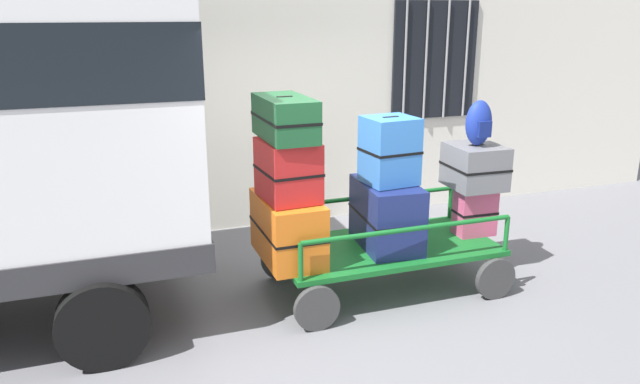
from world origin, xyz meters
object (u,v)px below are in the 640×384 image
object	(u,v)px
suitcase_left_middle	(288,170)
suitcase_center_bottom	(475,212)
luggage_cart	(385,253)
backpack	(479,123)
suitcase_left_bottom	(288,228)
suitcase_left_top	(285,118)
suitcase_midleft_middle	(390,150)
suitcase_center_middle	(475,166)
suitcase_midleft_bottom	(386,214)

from	to	relation	value
suitcase_left_middle	suitcase_center_bottom	bearing A→B (deg)	0.06
luggage_cart	backpack	bearing A→B (deg)	-0.62
suitcase_left_bottom	suitcase_left_top	distance (m)	1.00
suitcase_center_bottom	suitcase_left_top	bearing A→B (deg)	178.14
suitcase_midleft_middle	suitcase_center_middle	world-z (taller)	suitcase_midleft_middle
suitcase_midleft_middle	suitcase_center_bottom	world-z (taller)	suitcase_midleft_middle
luggage_cart	suitcase_left_top	size ratio (longest dim) A/B	2.73
suitcase_midleft_middle	luggage_cart	bearing A→B (deg)	90.00
luggage_cart	suitcase_center_bottom	size ratio (longest dim) A/B	4.56
suitcase_midleft_bottom	suitcase_left_top	bearing A→B (deg)	177.07
suitcase_left_top	suitcase_center_bottom	world-z (taller)	suitcase_left_top
suitcase_left_middle	suitcase_midleft_middle	xyz separation A→B (m)	(0.97, -0.00, 0.10)
suitcase_left_bottom	backpack	distance (m)	2.11
suitcase_left_middle	suitcase_midleft_middle	size ratio (longest dim) A/B	1.00
suitcase_left_middle	suitcase_left_top	size ratio (longest dim) A/B	0.78
suitcase_center_middle	backpack	bearing A→B (deg)	-114.58
luggage_cart	suitcase_left_bottom	bearing A→B (deg)	179.75
suitcase_left_top	backpack	world-z (taller)	suitcase_left_top
suitcase_midleft_bottom	suitcase_center_middle	xyz separation A→B (m)	(0.97, 0.05, 0.38)
suitcase_center_bottom	suitcase_center_middle	size ratio (longest dim) A/B	0.83
suitcase_midleft_middle	backpack	bearing A→B (deg)	1.38
luggage_cart	suitcase_midleft_middle	world-z (taller)	suitcase_midleft_middle
suitcase_left_middle	suitcase_center_middle	distance (m)	1.96
suitcase_left_middle	suitcase_center_middle	xyz separation A→B (m)	(1.95, 0.06, -0.15)
suitcase_center_middle	backpack	distance (m)	0.44
luggage_cart	suitcase_center_middle	xyz separation A→B (m)	(0.97, 0.03, 0.78)
suitcase_left_bottom	suitcase_left_middle	bearing A→B (deg)	-90.00
suitcase_left_top	suitcase_midleft_middle	xyz separation A→B (m)	(0.97, -0.07, -0.35)
luggage_cart	suitcase_left_middle	xyz separation A→B (m)	(-0.97, -0.03, 0.92)
backpack	suitcase_center_middle	bearing A→B (deg)	65.42
luggage_cart	suitcase_midleft_bottom	size ratio (longest dim) A/B	2.54
suitcase_midleft_middle	suitcase_center_bottom	bearing A→B (deg)	0.35
suitcase_center_bottom	suitcase_center_middle	xyz separation A→B (m)	(0.00, 0.06, 0.46)
suitcase_left_middle	suitcase_center_bottom	xyz separation A→B (m)	(1.95, 0.00, -0.60)
suitcase_left_bottom	luggage_cart	bearing A→B (deg)	-0.25
suitcase_midleft_middle	suitcase_center_middle	xyz separation A→B (m)	(0.97, 0.07, -0.25)
suitcase_center_bottom	suitcase_midleft_middle	bearing A→B (deg)	-179.65
luggage_cart	suitcase_left_bottom	xyz separation A→B (m)	(-0.97, 0.00, 0.37)
suitcase_left_bottom	suitcase_center_middle	distance (m)	1.99
suitcase_left_top	suitcase_midleft_middle	world-z (taller)	suitcase_left_top
suitcase_midleft_middle	suitcase_center_bottom	size ratio (longest dim) A/B	1.30
backpack	suitcase_left_middle	bearing A→B (deg)	-179.43
suitcase_left_bottom	suitcase_midleft_bottom	distance (m)	0.98
suitcase_left_middle	suitcase_midleft_bottom	bearing A→B (deg)	0.91
suitcase_center_middle	suitcase_left_middle	bearing A→B (deg)	-178.18
luggage_cart	suitcase_midleft_middle	bearing A→B (deg)	-90.00
luggage_cart	backpack	distance (m)	1.55
suitcase_left_top	suitcase_midleft_middle	distance (m)	1.04
luggage_cart	suitcase_midleft_middle	distance (m)	1.03
luggage_cart	suitcase_midleft_bottom	bearing A→B (deg)	-90.00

